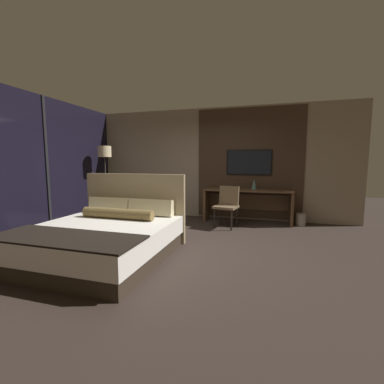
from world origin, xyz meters
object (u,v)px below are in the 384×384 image
object	(u,v)px
bed	(104,237)
waste_bin	(301,219)
desk_chair	(227,203)
floor_lamp	(105,157)
tv	(249,162)
vase_tall	(254,184)
desk	(247,199)

from	to	relation	value
bed	waste_bin	world-z (taller)	bed
desk_chair	bed	bearing A→B (deg)	-111.72
floor_lamp	tv	bearing A→B (deg)	11.00
tv	bed	bearing A→B (deg)	-120.71
bed	floor_lamp	bearing A→B (deg)	124.16
vase_tall	bed	bearing A→B (deg)	-124.29
floor_lamp	vase_tall	bearing A→B (deg)	7.67
bed	desk	distance (m)	3.54
desk_chair	desk	bearing A→B (deg)	68.76
desk	desk_chair	bearing A→B (deg)	-122.23
desk	waste_bin	world-z (taller)	desk
desk	vase_tall	distance (m)	0.40
desk_chair	vase_tall	distance (m)	0.92
vase_tall	waste_bin	world-z (taller)	vase_tall
floor_lamp	waste_bin	xyz separation A→B (m)	(4.81, 0.42, -1.42)
vase_tall	desk_chair	bearing A→B (deg)	-129.58
tv	desk_chair	bearing A→B (deg)	-114.69
bed	waste_bin	size ratio (longest dim) A/B	7.52
desk_chair	vase_tall	bearing A→B (deg)	61.40
bed	floor_lamp	size ratio (longest dim) A/B	1.14
desk	vase_tall	world-z (taller)	vase_tall
bed	tv	xyz separation A→B (m)	(1.90, 3.20, 1.12)
waste_bin	floor_lamp	bearing A→B (deg)	-175.02
desk	bed	bearing A→B (deg)	-122.60
floor_lamp	waste_bin	distance (m)	5.03
bed	desk	world-z (taller)	bed
desk_chair	vase_tall	world-z (taller)	vase_tall
floor_lamp	waste_bin	bearing A→B (deg)	4.98
tv	desk_chair	distance (m)	1.28
desk_chair	floor_lamp	bearing A→B (deg)	-171.58
tv	waste_bin	size ratio (longest dim) A/B	3.87
desk	tv	distance (m)	0.91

